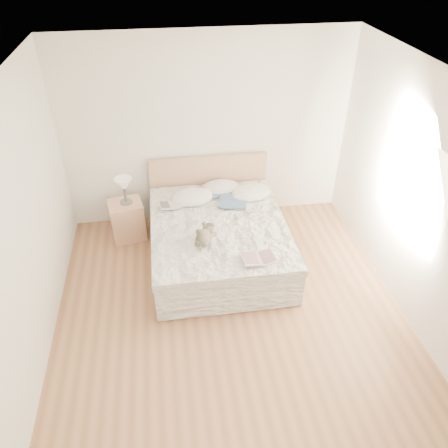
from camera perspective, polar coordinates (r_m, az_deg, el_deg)
The scene contains 16 objects.
floor at distance 5.14m, azimuth 1.09°, elevation -12.52°, with size 4.00×4.50×0.00m, color brown.
ceiling at distance 3.61m, azimuth 1.58°, elevation 17.45°, with size 4.00×4.50×0.00m, color white.
wall_back at distance 6.18m, azimuth -2.24°, elevation 11.95°, with size 4.00×0.02×2.70m, color white.
wall_left at distance 4.42m, azimuth -25.27°, elevation -2.42°, with size 0.02×4.50×2.70m, color white.
wall_right at distance 4.93m, azimuth 24.89°, elevation 1.81°, with size 0.02×4.50×2.70m, color white.
window at distance 5.08m, azimuth 23.45°, elevation 4.61°, with size 0.02×1.30×1.10m, color white.
bed at distance 5.80m, azimuth -0.80°, elevation -1.77°, with size 1.72×2.14×1.00m.
nightstand at distance 6.32m, azimuth -12.51°, elevation 0.54°, with size 0.45×0.40×0.56m, color tan.
table_lamp at distance 6.04m, azimuth -12.95°, elevation 4.92°, with size 0.24×0.24×0.38m.
pillow_left at distance 6.01m, azimuth -4.20°, elevation 3.49°, with size 0.58×0.41×0.17m, color white.
pillow_middle at distance 6.23m, azimuth -0.48°, elevation 4.85°, with size 0.53×0.37×0.16m, color white.
pillow_right at distance 6.12m, azimuth 3.57°, elevation 4.14°, with size 0.57×0.40×0.17m, color white.
blouse at distance 6.01m, azimuth 1.26°, elevation 3.48°, with size 0.58×0.62×0.02m, color #364D71, non-canonical shape.
photo_book at distance 5.89m, azimuth -7.00°, elevation 2.44°, with size 0.31×0.21×0.02m, color white.
childrens_book at distance 4.98m, azimuth 4.54°, elevation -4.44°, with size 0.40×0.27×0.03m, color beige.
teddy_bear at distance 5.19m, azimuth -2.70°, elevation -2.16°, with size 0.23×0.32×0.17m, color #625A4C, non-canonical shape.
Camera 1 is at (-0.60, -3.38, 3.82)m, focal length 35.00 mm.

